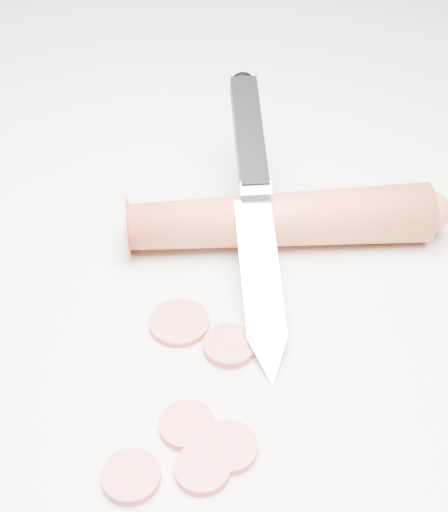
% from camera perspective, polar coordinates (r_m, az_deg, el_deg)
% --- Properties ---
extents(ground, '(2.40, 2.40, 0.00)m').
position_cam_1_polar(ground, '(0.47, 0.47, -7.58)').
color(ground, silver).
rests_on(ground, ground).
extents(carrot, '(0.21, 0.15, 0.04)m').
position_cam_1_polar(carrot, '(0.53, 4.46, 2.92)').
color(carrot, '#BB4D2A').
rests_on(carrot, ground).
extents(carrot_slice_0, '(0.03, 0.03, 0.01)m').
position_cam_1_polar(carrot_slice_0, '(0.43, -2.98, -13.37)').
color(carrot_slice_0, '#C1573F').
rests_on(carrot_slice_0, ground).
extents(carrot_slice_1, '(0.04, 0.04, 0.01)m').
position_cam_1_polar(carrot_slice_1, '(0.48, -3.59, -5.34)').
color(carrot_slice_1, '#C1573F').
rests_on(carrot_slice_1, ground).
extents(carrot_slice_2, '(0.03, 0.03, 0.01)m').
position_cam_1_polar(carrot_slice_2, '(0.42, 0.33, -15.06)').
color(carrot_slice_2, '#C1573F').
rests_on(carrot_slice_2, ground).
extents(carrot_slice_3, '(0.03, 0.03, 0.01)m').
position_cam_1_polar(carrot_slice_3, '(0.47, 0.43, -7.20)').
color(carrot_slice_3, '#C1573F').
rests_on(carrot_slice_3, ground).
extents(carrot_slice_4, '(0.03, 0.03, 0.01)m').
position_cam_1_polar(carrot_slice_4, '(0.42, -1.74, -16.65)').
color(carrot_slice_4, '#C1573F').
rests_on(carrot_slice_4, ground).
extents(carrot_slice_5, '(0.03, 0.03, 0.01)m').
position_cam_1_polar(carrot_slice_5, '(0.42, -7.43, -17.09)').
color(carrot_slice_5, '#C1573F').
rests_on(carrot_slice_5, ground).
extents(kitchen_knife, '(0.16, 0.23, 0.09)m').
position_cam_1_polar(kitchen_knife, '(0.50, 2.71, 3.95)').
color(kitchen_knife, silver).
rests_on(kitchen_knife, ground).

